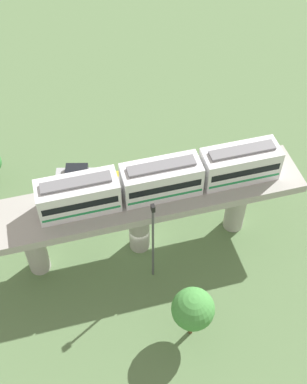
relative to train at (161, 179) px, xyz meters
The scene contains 7 objects.
ground_plane 8.93m from the train, 90.00° to the right, with size 120.00×120.00×0.00m, color #5B7A4C.
viaduct 3.82m from the train, 90.00° to the right, with size 5.20×28.85×7.17m.
train is the anchor object (origin of this frame).
parked_car_yellow 11.47m from the train, behind, with size 1.96×4.27×1.76m.
parked_car_silver 14.14m from the train, 146.67° to the right, with size 2.78×4.51×1.76m.
tree_near_viaduct 10.76m from the train, ahead, with size 3.43×3.43×5.71m.
signal_post 5.00m from the train, 25.42° to the right, with size 0.44×0.28×9.77m.
Camera 1 is at (27.21, -5.89, 39.78)m, focal length 47.59 mm.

